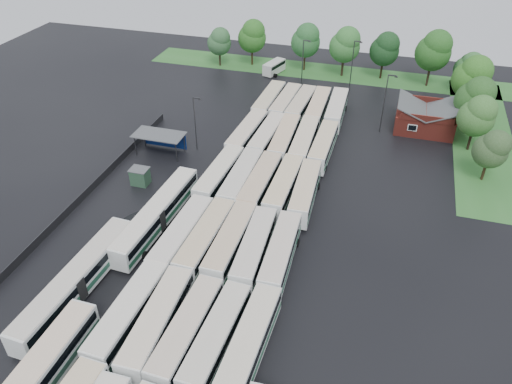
# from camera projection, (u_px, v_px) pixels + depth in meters

# --- Properties ---
(ground) EXTENTS (160.00, 160.00, 0.00)m
(ground) POSITION_uv_depth(u_px,v_px,m) (213.00, 260.00, 61.20)
(ground) COLOR black
(ground) RESTS_ON ground
(brick_building) EXTENTS (10.07, 8.60, 5.39)m
(brick_building) POSITION_uv_depth(u_px,v_px,m) (425.00, 120.00, 88.11)
(brick_building) COLOR maroon
(brick_building) RESTS_ON ground
(wash_shed) EXTENTS (8.20, 4.20, 3.58)m
(wash_shed) POSITION_uv_depth(u_px,v_px,m) (160.00, 136.00, 80.80)
(wash_shed) COLOR #2D2D30
(wash_shed) RESTS_ON ground
(utility_hut) EXTENTS (2.70, 2.20, 2.62)m
(utility_hut) POSITION_uv_depth(u_px,v_px,m) (140.00, 176.00, 74.13)
(utility_hut) COLOR #274730
(utility_hut) RESTS_ON ground
(grass_strip_north) EXTENTS (80.00, 10.00, 0.01)m
(grass_strip_north) POSITION_uv_depth(u_px,v_px,m) (323.00, 72.00, 111.62)
(grass_strip_north) COLOR #306F2B
(grass_strip_north) RESTS_ON ground
(grass_strip_east) EXTENTS (10.00, 50.00, 0.01)m
(grass_strip_east) POSITION_uv_depth(u_px,v_px,m) (482.00, 137.00, 86.86)
(grass_strip_east) COLOR #306F2B
(grass_strip_east) RESTS_ON ground
(west_fence) EXTENTS (0.10, 50.00, 1.20)m
(west_fence) POSITION_uv_depth(u_px,v_px,m) (89.00, 191.00, 72.33)
(west_fence) COLOR #2D2D30
(west_fence) RESTS_ON ground
(bus_r1c0) EXTENTS (3.14, 13.37, 3.70)m
(bus_r1c0) POSITION_uv_depth(u_px,v_px,m) (129.00, 313.00, 51.58)
(bus_r1c0) COLOR white
(bus_r1c0) RESTS_ON ground
(bus_r1c1) EXTENTS (3.29, 13.48, 3.73)m
(bus_r1c1) POSITION_uv_depth(u_px,v_px,m) (158.00, 323.00, 50.55)
(bus_r1c1) COLOR white
(bus_r1c1) RESTS_ON ground
(bus_r1c2) EXTENTS (3.15, 13.10, 3.63)m
(bus_r1c2) POSITION_uv_depth(u_px,v_px,m) (187.00, 331.00, 49.73)
(bus_r1c2) COLOR white
(bus_r1c2) RESTS_ON ground
(bus_r1c3) EXTENTS (3.25, 13.03, 3.60)m
(bus_r1c3) POSITION_uv_depth(u_px,v_px,m) (216.00, 338.00, 49.06)
(bus_r1c3) COLOR white
(bus_r1c3) RESTS_ON ground
(bus_r1c4) EXTENTS (3.11, 13.25, 3.67)m
(bus_r1c4) POSITION_uv_depth(u_px,v_px,m) (250.00, 343.00, 48.57)
(bus_r1c4) COLOR white
(bus_r1c4) RESTS_ON ground
(bus_r2c0) EXTENTS (3.31, 13.63, 3.77)m
(bus_r2c0) POSITION_uv_depth(u_px,v_px,m) (182.00, 236.00, 61.67)
(bus_r2c0) COLOR white
(bus_r2c0) RESTS_ON ground
(bus_r2c1) EXTENTS (3.22, 13.55, 3.75)m
(bus_r2c1) POSITION_uv_depth(u_px,v_px,m) (206.00, 239.00, 61.24)
(bus_r2c1) COLOR white
(bus_r2c1) RESTS_ON ground
(bus_r2c2) EXTENTS (2.87, 13.37, 3.72)m
(bus_r2c2) POSITION_uv_depth(u_px,v_px,m) (231.00, 242.00, 60.74)
(bus_r2c2) COLOR white
(bus_r2c2) RESTS_ON ground
(bus_r2c3) EXTENTS (3.41, 13.24, 3.65)m
(bus_r2c3) POSITION_uv_depth(u_px,v_px,m) (254.00, 249.00, 59.82)
(bus_r2c3) COLOR white
(bus_r2c3) RESTS_ON ground
(bus_r2c4) EXTENTS (3.25, 13.05, 3.61)m
(bus_r2c4) POSITION_uv_depth(u_px,v_px,m) (280.00, 254.00, 59.17)
(bus_r2c4) COLOR white
(bus_r2c4) RESTS_ON ground
(bus_r3c0) EXTENTS (3.41, 13.33, 3.68)m
(bus_r3c0) POSITION_uv_depth(u_px,v_px,m) (219.00, 176.00, 72.96)
(bus_r3c0) COLOR white
(bus_r3c0) RESTS_ON ground
(bus_r3c1) EXTENTS (2.91, 13.47, 3.75)m
(bus_r3c1) POSITION_uv_depth(u_px,v_px,m) (241.00, 180.00, 72.04)
(bus_r3c1) COLOR white
(bus_r3c1) RESTS_ON ground
(bus_r3c2) EXTENTS (3.13, 13.62, 3.78)m
(bus_r3c2) POSITION_uv_depth(u_px,v_px,m) (260.00, 184.00, 71.03)
(bus_r3c2) COLOR white
(bus_r3c2) RESTS_ON ground
(bus_r3c3) EXTENTS (2.91, 13.34, 3.71)m
(bus_r3c3) POSITION_uv_depth(u_px,v_px,m) (284.00, 187.00, 70.56)
(bus_r3c3) COLOR white
(bus_r3c3) RESTS_ON ground
(bus_r3c4) EXTENTS (3.36, 13.13, 3.62)m
(bus_r3c4) POSITION_uv_depth(u_px,v_px,m) (305.00, 192.00, 69.61)
(bus_r3c4) COLOR white
(bus_r3c4) RESTS_ON ground
(bus_r4c0) EXTENTS (3.50, 13.46, 3.71)m
(bus_r4c0) POSITION_uv_depth(u_px,v_px,m) (247.00, 134.00, 83.29)
(bus_r4c0) COLOR white
(bus_r4c0) RESTS_ON ground
(bus_r4c1) EXTENTS (3.23, 13.06, 3.61)m
(bus_r4c1) POSITION_uv_depth(u_px,v_px,m) (267.00, 137.00, 82.76)
(bus_r4c1) COLOR white
(bus_r4c1) RESTS_ON ground
(bus_r4c2) EXTENTS (3.24, 13.37, 3.70)m
(bus_r4c2) POSITION_uv_depth(u_px,v_px,m) (284.00, 140.00, 81.84)
(bus_r4c2) COLOR white
(bus_r4c2) RESTS_ON ground
(bus_r4c3) EXTENTS (3.23, 13.48, 3.73)m
(bus_r4c3) POSITION_uv_depth(u_px,v_px,m) (304.00, 142.00, 81.03)
(bus_r4c3) COLOR white
(bus_r4c3) RESTS_ON ground
(bus_r4c4) EXTENTS (2.85, 12.97, 3.60)m
(bus_r4c4) POSITION_uv_depth(u_px,v_px,m) (323.00, 146.00, 80.12)
(bus_r4c4) COLOR white
(bus_r4c4) RESTS_ON ground
(bus_r5c0) EXTENTS (3.18, 13.43, 3.72)m
(bus_r5c0) POSITION_uv_depth(u_px,v_px,m) (269.00, 102.00, 93.86)
(bus_r5c0) COLOR white
(bus_r5c0) RESTS_ON ground
(bus_r5c1) EXTENTS (3.29, 13.02, 3.60)m
(bus_r5c1) POSITION_uv_depth(u_px,v_px,m) (285.00, 104.00, 93.31)
(bus_r5c1) COLOR white
(bus_r5c1) RESTS_ON ground
(bus_r5c2) EXTENTS (3.40, 13.05, 3.60)m
(bus_r5c2) POSITION_uv_depth(u_px,v_px,m) (301.00, 106.00, 92.57)
(bus_r5c2) COLOR white
(bus_r5c2) RESTS_ON ground
(bus_r5c3) EXTENTS (3.03, 13.23, 3.67)m
(bus_r5c3) POSITION_uv_depth(u_px,v_px,m) (318.00, 108.00, 91.64)
(bus_r5c3) COLOR white
(bus_r5c3) RESTS_ON ground
(bus_r5c4) EXTENTS (3.23, 13.43, 3.72)m
(bus_r5c4) POSITION_uv_depth(u_px,v_px,m) (336.00, 110.00, 91.04)
(bus_r5c4) COLOR white
(bus_r5c4) RESTS_ON ground
(artic_bus_west_b) EXTENTS (3.62, 19.38, 3.58)m
(artic_bus_west_b) POSITION_uv_depth(u_px,v_px,m) (157.00, 214.00, 65.42)
(artic_bus_west_b) COLOR white
(artic_bus_west_b) RESTS_ON ground
(artic_bus_west_c) EXTENTS (3.70, 19.69, 3.63)m
(artic_bus_west_c) POSITION_uv_depth(u_px,v_px,m) (77.00, 281.00, 55.43)
(artic_bus_west_c) COLOR white
(artic_bus_west_c) RESTS_ON ground
(minibus) EXTENTS (3.95, 6.51, 2.67)m
(minibus) POSITION_uv_depth(u_px,v_px,m) (274.00, 67.00, 109.99)
(minibus) COLOR silver
(minibus) RESTS_ON ground
(tree_north_0) EXTENTS (5.34, 5.34, 8.84)m
(tree_north_0) POSITION_uv_depth(u_px,v_px,m) (220.00, 41.00, 111.44)
(tree_north_0) COLOR #312419
(tree_north_0) RESTS_ON ground
(tree_north_1) EXTENTS (6.32, 6.32, 10.47)m
(tree_north_1) POSITION_uv_depth(u_px,v_px,m) (253.00, 36.00, 111.24)
(tree_north_1) COLOR #3B2314
(tree_north_1) RESTS_ON ground
(tree_north_2) EXTENTS (6.40, 6.40, 10.60)m
(tree_north_2) POSITION_uv_depth(u_px,v_px,m) (306.00, 40.00, 108.55)
(tree_north_2) COLOR #362415
(tree_north_2) RESTS_ON ground
(tree_north_3) EXTENTS (6.59, 6.59, 10.92)m
(tree_north_3) POSITION_uv_depth(u_px,v_px,m) (346.00, 44.00, 105.60)
(tree_north_3) COLOR #342619
(tree_north_3) RESTS_ON ground
(tree_north_4) EXTENTS (6.18, 6.18, 10.24)m
(tree_north_4) POSITION_uv_depth(u_px,v_px,m) (385.00, 49.00, 104.67)
(tree_north_4) COLOR black
(tree_north_4) RESTS_ON ground
(tree_north_5) EXTENTS (7.20, 7.20, 11.92)m
(tree_north_5) POSITION_uv_depth(u_px,v_px,m) (435.00, 50.00, 100.75)
(tree_north_5) COLOR #38271C
(tree_north_5) RESTS_ON ground
(tree_north_6) EXTENTS (5.24, 5.24, 8.68)m
(tree_north_6) POSITION_uv_depth(u_px,v_px,m) (470.00, 67.00, 98.84)
(tree_north_6) COLOR black
(tree_north_6) RESTS_ON ground
(tree_east_0) EXTENTS (5.14, 5.13, 8.49)m
(tree_east_0) POSITION_uv_depth(u_px,v_px,m) (492.00, 149.00, 72.57)
(tree_east_0) COLOR #332515
(tree_east_0) RESTS_ON ground
(tree_east_1) EXTENTS (5.94, 5.94, 9.84)m
(tree_east_1) POSITION_uv_depth(u_px,v_px,m) (478.00, 115.00, 79.51)
(tree_east_1) COLOR black
(tree_east_1) RESTS_ON ground
(tree_east_2) EXTENTS (6.45, 6.45, 10.69)m
(tree_east_2) POSITION_uv_depth(u_px,v_px,m) (476.00, 98.00, 83.76)
(tree_east_2) COLOR black
(tree_east_2) RESTS_ON ground
(tree_east_3) EXTENTS (6.93, 6.93, 11.48)m
(tree_east_3) POSITION_uv_depth(u_px,v_px,m) (473.00, 77.00, 89.94)
(tree_east_3) COLOR #38291E
(tree_east_3) RESTS_ON ground
(tree_east_4) EXTENTS (4.95, 4.95, 8.20)m
(tree_east_4) POSITION_uv_depth(u_px,v_px,m) (467.00, 67.00, 99.50)
(tree_east_4) COLOR #342215
(tree_east_4) RESTS_ON ground
(lamp_post_ne) EXTENTS (1.64, 0.32, 10.65)m
(lamp_post_ne) POSITION_uv_depth(u_px,v_px,m) (385.00, 100.00, 84.79)
(lamp_post_ne) COLOR #2D2D30
(lamp_post_ne) RESTS_ON ground
(lamp_post_nw) EXTENTS (1.44, 0.28, 9.38)m
(lamp_post_nw) POSITION_uv_depth(u_px,v_px,m) (196.00, 120.00, 80.20)
(lamp_post_nw) COLOR #2D2D30
(lamp_post_nw) RESTS_ON ground
(lamp_post_back_w) EXTENTS (1.54, 0.30, 9.97)m
(lamp_post_back_w) POSITION_uv_depth(u_px,v_px,m) (303.00, 60.00, 101.29)
(lamp_post_back_w) COLOR #2D2D30
(lamp_post_back_w) RESTS_ON ground
(lamp_post_back_e) EXTENTS (1.60, 0.31, 10.41)m
(lamp_post_back_e) POSITION_uv_depth(u_px,v_px,m) (353.00, 62.00, 99.65)
(lamp_post_back_e) COLOR #2D2D30
(lamp_post_back_e) RESTS_ON ground
(puddle_2) EXTENTS (8.17, 8.17, 0.01)m
(puddle_2) POSITION_uv_depth(u_px,v_px,m) (147.00, 228.00, 66.28)
(puddle_2) COLOR black
(puddle_2) RESTS_ON ground
(puddle_3) EXTENTS (4.28, 4.28, 0.01)m
(puddle_3) POSITION_uv_depth(u_px,v_px,m) (234.00, 273.00, 59.33)
(puddle_3) COLOR black
(puddle_3) RESTS_ON ground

